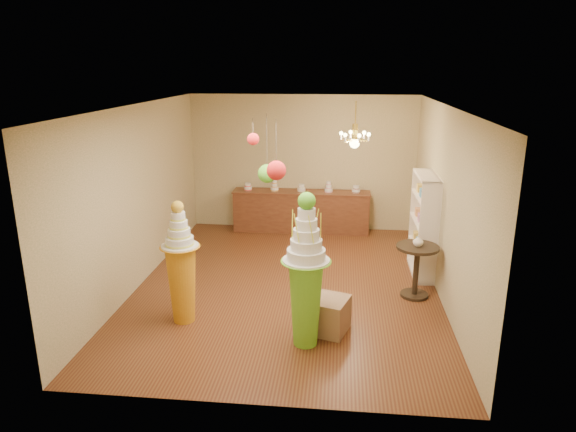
# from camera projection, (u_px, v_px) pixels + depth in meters

# --- Properties ---
(floor) EXTENTS (6.50, 6.50, 0.00)m
(floor) POSITION_uv_depth(u_px,v_px,m) (287.00, 285.00, 8.77)
(floor) COLOR #572E17
(floor) RESTS_ON ground
(ceiling) EXTENTS (6.50, 6.50, 0.00)m
(ceiling) POSITION_uv_depth(u_px,v_px,m) (287.00, 106.00, 7.92)
(ceiling) COLOR white
(ceiling) RESTS_ON ground
(wall_back) EXTENTS (5.00, 0.04, 3.00)m
(wall_back) POSITION_uv_depth(u_px,v_px,m) (303.00, 163.00, 11.44)
(wall_back) COLOR tan
(wall_back) RESTS_ON ground
(wall_front) EXTENTS (5.00, 0.04, 3.00)m
(wall_front) POSITION_uv_depth(u_px,v_px,m) (254.00, 280.00, 5.24)
(wall_front) COLOR tan
(wall_front) RESTS_ON ground
(wall_left) EXTENTS (0.04, 6.50, 3.00)m
(wall_left) POSITION_uv_depth(u_px,v_px,m) (139.00, 196.00, 8.59)
(wall_left) COLOR tan
(wall_left) RESTS_ON ground
(wall_right) EXTENTS (0.04, 6.50, 3.00)m
(wall_right) POSITION_uv_depth(u_px,v_px,m) (445.00, 204.00, 8.10)
(wall_right) COLOR tan
(wall_right) RESTS_ON ground
(pedestal_green) EXTENTS (0.74, 0.74, 2.10)m
(pedestal_green) POSITION_uv_depth(u_px,v_px,m) (306.00, 284.00, 6.67)
(pedestal_green) COLOR #65B728
(pedestal_green) RESTS_ON floor
(pedestal_orange) EXTENTS (0.61, 0.61, 1.82)m
(pedestal_orange) POSITION_uv_depth(u_px,v_px,m) (182.00, 274.00, 7.34)
(pedestal_orange) COLOR #C68217
(pedestal_orange) RESTS_ON floor
(burlap_riser) EXTENTS (0.68, 0.68, 0.49)m
(burlap_riser) POSITION_uv_depth(u_px,v_px,m) (327.00, 315.00, 7.19)
(burlap_riser) COLOR #957151
(burlap_riser) RESTS_ON floor
(sideboard) EXTENTS (3.04, 0.54, 1.16)m
(sideboard) POSITION_uv_depth(u_px,v_px,m) (301.00, 211.00, 11.47)
(sideboard) COLOR brown
(sideboard) RESTS_ON floor
(shelving_unit) EXTENTS (0.33, 1.20, 1.80)m
(shelving_unit) POSITION_uv_depth(u_px,v_px,m) (424.00, 225.00, 9.05)
(shelving_unit) COLOR white
(shelving_unit) RESTS_ON floor
(round_table) EXTENTS (0.86, 0.86, 0.86)m
(round_table) POSITION_uv_depth(u_px,v_px,m) (416.00, 264.00, 8.18)
(round_table) COLOR black
(round_table) RESTS_ON floor
(vase) EXTENTS (0.17, 0.17, 0.17)m
(vase) POSITION_uv_depth(u_px,v_px,m) (418.00, 241.00, 8.07)
(vase) COLOR white
(vase) RESTS_ON round_table
(pom_red_left) EXTENTS (0.24, 0.24, 0.74)m
(pom_red_left) POSITION_uv_depth(u_px,v_px,m) (276.00, 170.00, 6.22)
(pom_red_left) COLOR #3F382E
(pom_red_left) RESTS_ON ceiling
(pom_green_mid) EXTENTS (0.26, 0.26, 0.93)m
(pom_green_mid) POSITION_uv_depth(u_px,v_px,m) (267.00, 174.00, 6.94)
(pom_green_mid) COLOR #3F382E
(pom_green_mid) RESTS_ON ceiling
(pom_red_right) EXTENTS (0.15, 0.15, 0.33)m
(pom_red_right) POSITION_uv_depth(u_px,v_px,m) (253.00, 139.00, 6.20)
(pom_red_right) COLOR #3F382E
(pom_red_right) RESTS_ON ceiling
(chandelier) EXTENTS (0.71, 0.71, 0.85)m
(chandelier) POSITION_uv_depth(u_px,v_px,m) (355.00, 140.00, 9.23)
(chandelier) COLOR gold
(chandelier) RESTS_ON ceiling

